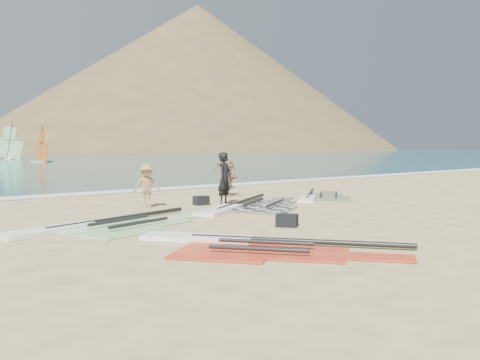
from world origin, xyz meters
TOP-DOWN VIEW (x-y plane):
  - ground at (0.00, 0.00)m, footprint 300.00×300.00m
  - surf_line at (0.00, 12.30)m, footprint 300.00×1.20m
  - headland_main at (85.00, 130.00)m, footprint 143.00×143.00m
  - headland_minor at (120.00, 140.00)m, footprint 70.00×70.00m
  - rig_grey at (1.40, 4.08)m, footprint 6.26×4.60m
  - rig_green at (-4.31, 3.14)m, footprint 6.38×3.46m
  - rig_orange at (5.83, 4.83)m, footprint 4.62×3.88m
  - rig_red at (-3.04, -1.24)m, footprint 4.62×5.76m
  - gear_bag_near at (0.73, 5.88)m, footprint 0.53×0.40m
  - gear_bag_far at (-0.32, 0.27)m, footprint 0.66×0.69m
  - person_wetsuit at (1.47, 5.44)m, footprint 0.83×0.73m
  - beachgoer_mid at (-1.23, 6.32)m, footprint 1.11×0.82m
  - beachgoer_back at (5.39, 10.57)m, footprint 1.17×0.71m
  - beachgoer_right at (3.49, 7.84)m, footprint 0.91×1.49m
  - windsurfer_centre at (10.45, 52.31)m, footprint 2.36×2.80m
  - windsurfer_right at (10.61, 65.69)m, footprint 2.99×2.78m

SIDE VIEW (x-z plane):
  - ground at x=0.00m, z-range 0.00..0.00m
  - surf_line at x=0.00m, z-range -0.02..0.02m
  - headland_main at x=85.00m, z-range -22.50..22.50m
  - headland_minor at x=120.00m, z-range -14.00..14.00m
  - rig_orange at x=5.83m, z-range -0.05..0.15m
  - rig_red at x=-3.04m, z-range -0.05..0.15m
  - rig_green at x=-4.31m, z-range -0.05..0.15m
  - rig_grey at x=1.40m, z-range -0.05..0.15m
  - gear_bag_near at x=0.73m, z-range 0.00..0.33m
  - gear_bag_far at x=-0.32m, z-range 0.00..0.34m
  - beachgoer_right at x=3.49m, z-range 0.00..1.53m
  - beachgoer_mid at x=-1.23m, z-range 0.00..1.54m
  - beachgoer_back at x=5.39m, z-range 0.00..1.86m
  - person_wetsuit at x=1.47m, z-range 0.00..1.91m
  - windsurfer_centre at x=10.45m, z-range -0.86..3.34m
  - windsurfer_right at x=10.61m, z-range -1.08..3.88m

